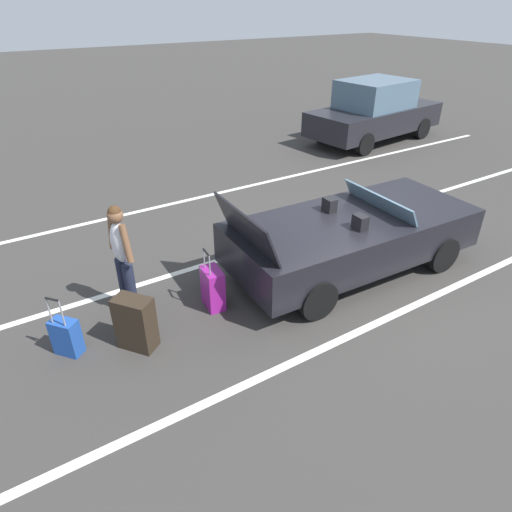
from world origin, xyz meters
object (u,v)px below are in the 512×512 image
at_px(parked_sedan_near, 374,112).
at_px(traveler_person, 122,255).
at_px(convertible_car, 361,233).
at_px(suitcase_large_black, 136,323).
at_px(suitcase_small_carryon, 67,337).
at_px(suitcase_medium_bright, 213,288).

bearing_deg(parked_sedan_near, traveler_person, -160.26).
relative_size(convertible_car, suitcase_large_black, 5.72).
distance_m(convertible_car, suitcase_small_carryon, 4.67).
xyz_separation_m(suitcase_medium_bright, traveler_person, (-1.06, 0.56, 0.62)).
bearing_deg(parked_sedan_near, suitcase_small_carryon, -160.31).
distance_m(suitcase_large_black, suitcase_medium_bright, 1.25).
bearing_deg(traveler_person, convertible_car, -21.92).
height_order(convertible_car, parked_sedan_near, parked_sedan_near).
bearing_deg(suitcase_small_carryon, parked_sedan_near, -13.33).
xyz_separation_m(suitcase_small_carryon, parked_sedan_near, (10.28, 5.01, 0.64)).
bearing_deg(convertible_car, suitcase_medium_bright, 177.10).
bearing_deg(traveler_person, suitcase_small_carryon, -164.17).
height_order(convertible_car, traveler_person, traveler_person).
relative_size(convertible_car, traveler_person, 2.56).
height_order(suitcase_large_black, traveler_person, traveler_person).
relative_size(suitcase_medium_bright, suitcase_small_carryon, 1.06).
bearing_deg(suitcase_large_black, suitcase_medium_bright, -25.68).
xyz_separation_m(convertible_car, suitcase_small_carryon, (-4.65, 0.35, -0.34)).
bearing_deg(suitcase_medium_bright, suitcase_large_black, -162.72).
distance_m(traveler_person, parked_sedan_near, 10.38).
height_order(convertible_car, suitcase_medium_bright, convertible_car).
bearing_deg(suitcase_small_carryon, convertible_car, -43.59).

